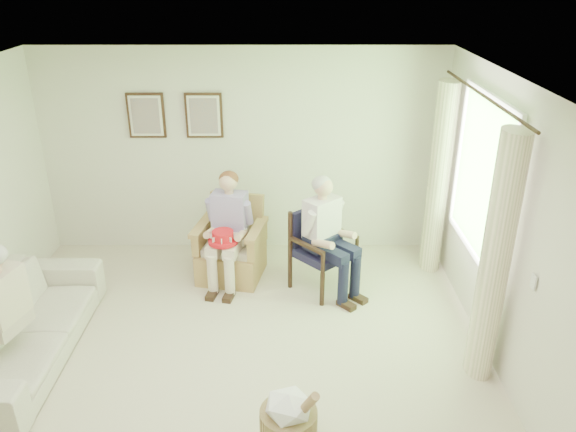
{
  "coord_description": "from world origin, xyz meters",
  "views": [
    {
      "loc": [
        0.56,
        -3.96,
        3.47
      ],
      "look_at": [
        0.57,
        1.38,
        1.05
      ],
      "focal_mm": 35.0,
      "sensor_mm": 36.0,
      "label": 1
    }
  ],
  "objects_px": {
    "person_dark": "(324,229)",
    "red_hat": "(223,238)",
    "wicker_armchair": "(231,252)",
    "person_wicker": "(229,222)",
    "hatbox": "(289,421)",
    "sofa": "(21,327)",
    "wood_armchair": "(323,245)"
  },
  "relations": [
    {
      "from": "wood_armchair",
      "to": "sofa",
      "type": "distance_m",
      "value": 3.22
    },
    {
      "from": "person_wicker",
      "to": "red_hat",
      "type": "bearing_deg",
      "value": -92.65
    },
    {
      "from": "sofa",
      "to": "person_wicker",
      "type": "height_order",
      "value": "person_wicker"
    },
    {
      "from": "wood_armchair",
      "to": "sofa",
      "type": "bearing_deg",
      "value": 161.97
    },
    {
      "from": "person_wicker",
      "to": "red_hat",
      "type": "distance_m",
      "value": 0.23
    },
    {
      "from": "red_hat",
      "to": "wicker_armchair",
      "type": "bearing_deg",
      "value": 81.43
    },
    {
      "from": "person_dark",
      "to": "hatbox",
      "type": "xyz_separation_m",
      "value": [
        -0.4,
        -2.3,
        -0.53
      ]
    },
    {
      "from": "wood_armchair",
      "to": "sofa",
      "type": "xyz_separation_m",
      "value": [
        -2.92,
        -1.35,
        -0.18
      ]
    },
    {
      "from": "person_dark",
      "to": "red_hat",
      "type": "relative_size",
      "value": 4.02
    },
    {
      "from": "sofa",
      "to": "hatbox",
      "type": "height_order",
      "value": "same"
    },
    {
      "from": "wood_armchair",
      "to": "person_wicker",
      "type": "bearing_deg",
      "value": 132.5
    },
    {
      "from": "person_dark",
      "to": "red_hat",
      "type": "bearing_deg",
      "value": 135.21
    },
    {
      "from": "wicker_armchair",
      "to": "person_dark",
      "type": "relative_size",
      "value": 0.71
    },
    {
      "from": "red_hat",
      "to": "hatbox",
      "type": "xyz_separation_m",
      "value": [
        0.73,
        -2.34,
        -0.4
      ]
    },
    {
      "from": "wicker_armchair",
      "to": "person_wicker",
      "type": "bearing_deg",
      "value": -78.92
    },
    {
      "from": "person_dark",
      "to": "red_hat",
      "type": "xyz_separation_m",
      "value": [
        -1.13,
        0.04,
        -0.13
      ]
    },
    {
      "from": "wicker_armchair",
      "to": "sofa",
      "type": "bearing_deg",
      "value": -128.58
    },
    {
      "from": "person_wicker",
      "to": "person_dark",
      "type": "height_order",
      "value": "person_dark"
    },
    {
      "from": "sofa",
      "to": "person_dark",
      "type": "height_order",
      "value": "person_dark"
    },
    {
      "from": "wood_armchair",
      "to": "sofa",
      "type": "relative_size",
      "value": 0.41
    },
    {
      "from": "sofa",
      "to": "person_dark",
      "type": "relative_size",
      "value": 1.68
    },
    {
      "from": "person_dark",
      "to": "wicker_armchair",
      "type": "bearing_deg",
      "value": 118.26
    },
    {
      "from": "sofa",
      "to": "red_hat",
      "type": "distance_m",
      "value": 2.2
    },
    {
      "from": "person_wicker",
      "to": "sofa",
      "type": "bearing_deg",
      "value": -130.96
    },
    {
      "from": "sofa",
      "to": "hatbox",
      "type": "xyz_separation_m",
      "value": [
        2.52,
        -1.11,
        -0.07
      ]
    },
    {
      "from": "wicker_armchair",
      "to": "sofa",
      "type": "height_order",
      "value": "wicker_armchair"
    },
    {
      "from": "wood_armchair",
      "to": "red_hat",
      "type": "bearing_deg",
      "value": 143.04
    },
    {
      "from": "wicker_armchair",
      "to": "person_wicker",
      "type": "relative_size",
      "value": 0.73
    },
    {
      "from": "wicker_armchair",
      "to": "wood_armchair",
      "type": "distance_m",
      "value": 1.12
    },
    {
      "from": "person_dark",
      "to": "sofa",
      "type": "bearing_deg",
      "value": 159.41
    },
    {
      "from": "person_wicker",
      "to": "person_dark",
      "type": "xyz_separation_m",
      "value": [
        1.08,
        -0.24,
        0.03
      ]
    },
    {
      "from": "person_wicker",
      "to": "red_hat",
      "type": "height_order",
      "value": "person_wicker"
    }
  ]
}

